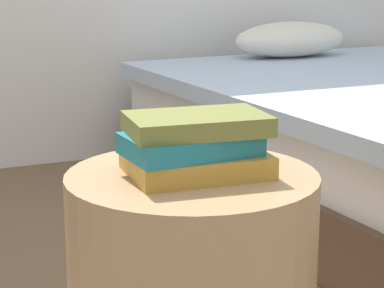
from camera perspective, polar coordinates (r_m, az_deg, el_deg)
book_ochre at (r=1.35m, az=0.38°, el=-1.52°), size 0.27×0.21×0.04m
book_teal at (r=1.33m, az=-0.15°, el=-0.02°), size 0.24×0.16×0.04m
book_olive at (r=1.33m, az=0.39°, el=1.60°), size 0.27×0.19×0.04m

